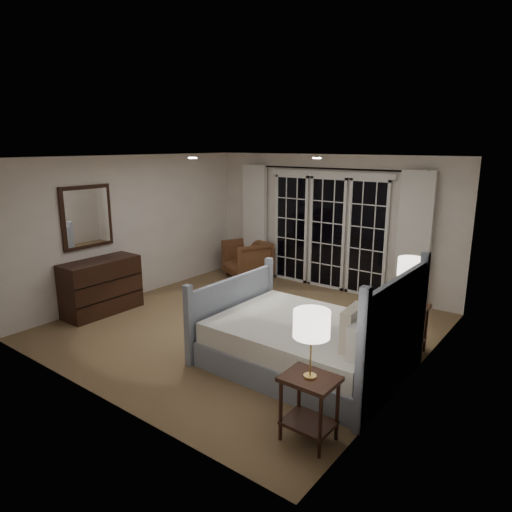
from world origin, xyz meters
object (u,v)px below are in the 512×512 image
Objects in this scene: armchair at (247,259)px; dresser at (101,286)px; lamp_left at (312,325)px; nightstand_left at (309,399)px; bed at (308,342)px; nightstand_right at (406,321)px; lamp_right at (411,267)px.

armchair is 3.10m from dresser.
armchair is at bearing 134.47° from lamp_left.
bed is at bearing 121.54° from nightstand_left.
lamp_left is (-0.04, -2.38, 0.71)m from nightstand_right.
bed reaches higher than nightstand_left.
bed is 3.65× the size of lamp_left.
bed is at bearing -124.17° from nightstand_right.
lamp_left is at bearing -90.00° from nightstand_left.
bed is 1.86× the size of dresser.
lamp_left is at bearing -10.61° from dresser.
nightstand_left is 1.01× the size of lamp_left.
nightstand_left is 0.98× the size of nightstand_right.
lamp_left is at bearing -91.07° from lamp_right.
nightstand_right is at bearing 165.96° from lamp_right.
nightstand_right reaches higher than nightstand_left.
lamp_right reaches higher than lamp_left.
lamp_right is 0.50× the size of dresser.
lamp_left is at bearing -58.46° from bed.
nightstand_left is 2.38m from nightstand_right.
lamp_right is at bearing 55.83° from bed.
armchair is (-3.83, 1.48, -0.77)m from lamp_right.
bed reaches higher than armchair.
lamp_right is at bearing -14.04° from nightstand_right.
armchair is 0.67× the size of dresser.
lamp_right is at bearing 19.34° from dresser.
lamp_left reaches higher than nightstand_left.
nightstand_right is 2.48m from lamp_left.
lamp_left is 0.51× the size of dresser.
dresser is (-4.43, -1.56, 0.01)m from nightstand_right.
dresser is (-3.64, -0.39, 0.10)m from bed.
nightstand_left is at bearing -91.07° from lamp_right.
armchair is (-3.79, 3.86, -0.04)m from nightstand_left.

